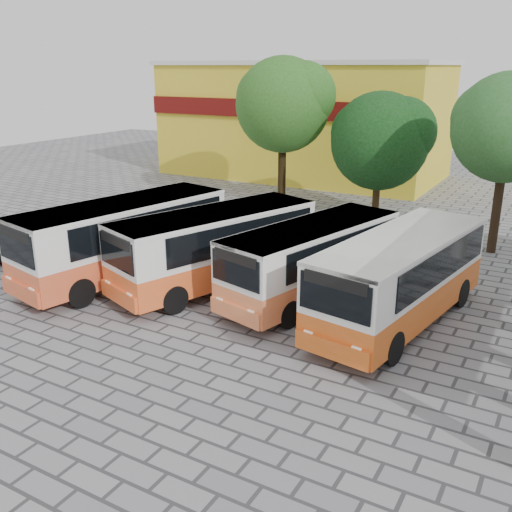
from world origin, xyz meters
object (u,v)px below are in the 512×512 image
Objects in this scene: bus_far_left at (124,235)px; bus_centre_left at (216,244)px; bus_centre_right at (312,257)px; bus_far_right at (401,274)px.

bus_centre_left is (3.52, 1.06, -0.09)m from bus_far_left.
bus_centre_left is 3.67m from bus_centre_right.
bus_centre_right is 3.33m from bus_far_right.
bus_centre_left is 6.90m from bus_far_right.
bus_far_right is (3.29, -0.51, 0.11)m from bus_centre_right.
bus_centre_left reaches higher than bus_centre_right.
bus_far_left is at bearing -151.93° from bus_centre_right.
bus_far_left is 3.68m from bus_centre_left.
bus_far_left reaches higher than bus_centre_left.
bus_centre_left is at bearing -169.25° from bus_far_right.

